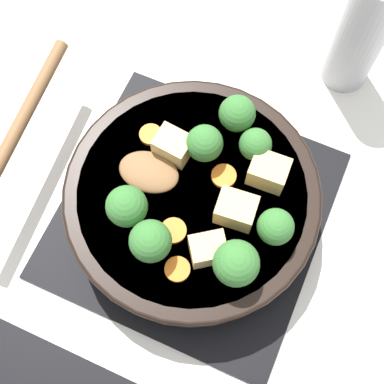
% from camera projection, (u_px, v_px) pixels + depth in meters
% --- Properties ---
extents(ground_plane, '(2.40, 2.40, 0.00)m').
position_uv_depth(ground_plane, '(192.00, 214.00, 0.66)').
color(ground_plane, white).
extents(front_burner_grate, '(0.31, 0.31, 0.03)m').
position_uv_depth(front_burner_grate, '(192.00, 211.00, 0.65)').
color(front_burner_grate, black).
rests_on(front_burner_grate, ground_plane).
extents(skillet_pan, '(0.34, 0.40, 0.05)m').
position_uv_depth(skillet_pan, '(192.00, 201.00, 0.61)').
color(skillet_pan, black).
rests_on(skillet_pan, front_burner_grate).
extents(wooden_spoon, '(0.21, 0.25, 0.02)m').
position_uv_depth(wooden_spoon, '(70.00, 149.00, 0.60)').
color(wooden_spoon, brown).
rests_on(wooden_spoon, skillet_pan).
extents(tofu_cube_center_large, '(0.04, 0.04, 0.03)m').
position_uv_depth(tofu_cube_center_large, '(236.00, 210.00, 0.56)').
color(tofu_cube_center_large, '#DBB770').
rests_on(tofu_cube_center_large, skillet_pan).
extents(tofu_cube_near_handle, '(0.04, 0.03, 0.03)m').
position_uv_depth(tofu_cube_near_handle, '(173.00, 146.00, 0.59)').
color(tofu_cube_near_handle, '#DBB770').
rests_on(tofu_cube_near_handle, skillet_pan).
extents(tofu_cube_east_chunk, '(0.05, 0.05, 0.03)m').
position_uv_depth(tofu_cube_east_chunk, '(208.00, 249.00, 0.55)').
color(tofu_cube_east_chunk, '#DBB770').
rests_on(tofu_cube_east_chunk, skillet_pan).
extents(tofu_cube_west_chunk, '(0.04, 0.03, 0.03)m').
position_uv_depth(tofu_cube_west_chunk, '(268.00, 172.00, 0.58)').
color(tofu_cube_west_chunk, '#DBB770').
rests_on(tofu_cube_west_chunk, skillet_pan).
extents(broccoli_floret_near_spoon, '(0.04, 0.04, 0.05)m').
position_uv_depth(broccoli_floret_near_spoon, '(127.00, 206.00, 0.55)').
color(broccoli_floret_near_spoon, '#709956').
rests_on(broccoli_floret_near_spoon, skillet_pan).
extents(broccoli_floret_center_top, '(0.04, 0.04, 0.05)m').
position_uv_depth(broccoli_floret_center_top, '(237.00, 114.00, 0.59)').
color(broccoli_floret_center_top, '#709956').
rests_on(broccoli_floret_center_top, skillet_pan).
extents(broccoli_floret_east_rim, '(0.04, 0.04, 0.05)m').
position_uv_depth(broccoli_floret_east_rim, '(275.00, 227.00, 0.55)').
color(broccoli_floret_east_rim, '#709956').
rests_on(broccoli_floret_east_rim, skillet_pan).
extents(broccoli_floret_west_rim, '(0.05, 0.05, 0.05)m').
position_uv_depth(broccoli_floret_west_rim, '(236.00, 263.00, 0.53)').
color(broccoli_floret_west_rim, '#709956').
rests_on(broccoli_floret_west_rim, skillet_pan).
extents(broccoli_floret_north_edge, '(0.04, 0.04, 0.05)m').
position_uv_depth(broccoli_floret_north_edge, '(204.00, 144.00, 0.58)').
color(broccoli_floret_north_edge, '#709956').
rests_on(broccoli_floret_north_edge, skillet_pan).
extents(broccoli_floret_south_cluster, '(0.04, 0.04, 0.05)m').
position_uv_depth(broccoli_floret_south_cluster, '(150.00, 241.00, 0.54)').
color(broccoli_floret_south_cluster, '#709956').
rests_on(broccoli_floret_south_cluster, skillet_pan).
extents(broccoli_floret_mid_floret, '(0.04, 0.04, 0.04)m').
position_uv_depth(broccoli_floret_mid_floret, '(255.00, 145.00, 0.58)').
color(broccoli_floret_mid_floret, '#709956').
rests_on(broccoli_floret_mid_floret, skillet_pan).
extents(carrot_slice_orange_thin, '(0.03, 0.03, 0.01)m').
position_uv_depth(carrot_slice_orange_thin, '(224.00, 176.00, 0.59)').
color(carrot_slice_orange_thin, orange).
rests_on(carrot_slice_orange_thin, skillet_pan).
extents(carrot_slice_near_center, '(0.03, 0.03, 0.01)m').
position_uv_depth(carrot_slice_near_center, '(151.00, 135.00, 0.61)').
color(carrot_slice_near_center, orange).
rests_on(carrot_slice_near_center, skillet_pan).
extents(carrot_slice_edge_slice, '(0.03, 0.03, 0.01)m').
position_uv_depth(carrot_slice_edge_slice, '(171.00, 229.00, 0.57)').
color(carrot_slice_edge_slice, orange).
rests_on(carrot_slice_edge_slice, skillet_pan).
extents(carrot_slice_under_broccoli, '(0.03, 0.03, 0.01)m').
position_uv_depth(carrot_slice_under_broccoli, '(177.00, 269.00, 0.55)').
color(carrot_slice_under_broccoli, orange).
rests_on(carrot_slice_under_broccoli, skillet_pan).
extents(pepper_mill, '(0.06, 0.06, 0.22)m').
position_uv_depth(pepper_mill, '(364.00, 28.00, 0.64)').
color(pepper_mill, '#B2B2B7').
rests_on(pepper_mill, ground_plane).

